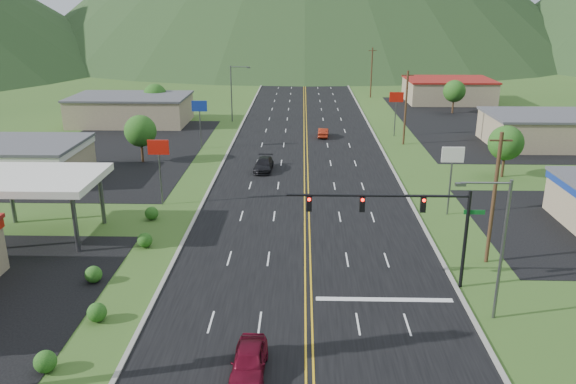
{
  "coord_description": "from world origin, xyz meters",
  "views": [
    {
      "loc": [
        -0.51,
        -20.85,
        18.63
      ],
      "look_at": [
        -1.57,
        20.77,
        4.5
      ],
      "focal_mm": 35.0,
      "sensor_mm": 36.0,
      "label": 1
    }
  ],
  "objects_px": {
    "car_red_near": "(249,362)",
    "gas_canopy": "(37,181)",
    "streetlight_west": "(233,90)",
    "traffic_signal": "(407,214)",
    "streetlight_east": "(498,241)",
    "car_dark_mid": "(264,165)",
    "car_red_far": "(323,133)"
  },
  "relations": [
    {
      "from": "streetlight_east",
      "to": "streetlight_west",
      "type": "bearing_deg",
      "value": 110.86
    },
    {
      "from": "traffic_signal",
      "to": "car_red_near",
      "type": "bearing_deg",
      "value": -134.17
    },
    {
      "from": "streetlight_west",
      "to": "car_red_near",
      "type": "bearing_deg",
      "value": -82.66
    },
    {
      "from": "traffic_signal",
      "to": "streetlight_east",
      "type": "bearing_deg",
      "value": -40.39
    },
    {
      "from": "car_dark_mid",
      "to": "gas_canopy",
      "type": "bearing_deg",
      "value": -128.06
    },
    {
      "from": "car_dark_mid",
      "to": "streetlight_east",
      "type": "bearing_deg",
      "value": -60.06
    },
    {
      "from": "car_red_near",
      "to": "car_dark_mid",
      "type": "bearing_deg",
      "value": 94.04
    },
    {
      "from": "streetlight_west",
      "to": "car_red_near",
      "type": "height_order",
      "value": "streetlight_west"
    },
    {
      "from": "streetlight_west",
      "to": "car_dark_mid",
      "type": "distance_m",
      "value": 29.5
    },
    {
      "from": "car_red_near",
      "to": "gas_canopy",
      "type": "bearing_deg",
      "value": 137.74
    },
    {
      "from": "traffic_signal",
      "to": "streetlight_west",
      "type": "xyz_separation_m",
      "value": [
        -18.16,
        56.0,
        -0.15
      ]
    },
    {
      "from": "car_red_near",
      "to": "car_red_far",
      "type": "height_order",
      "value": "car_red_near"
    },
    {
      "from": "streetlight_east",
      "to": "car_red_far",
      "type": "distance_m",
      "value": 49.88
    },
    {
      "from": "car_red_near",
      "to": "car_dark_mid",
      "type": "xyz_separation_m",
      "value": [
        -1.73,
        37.59,
        -0.04
      ]
    },
    {
      "from": "car_red_near",
      "to": "car_red_far",
      "type": "bearing_deg",
      "value": 85.39
    },
    {
      "from": "streetlight_east",
      "to": "car_red_far",
      "type": "relative_size",
      "value": 2.26
    },
    {
      "from": "streetlight_west",
      "to": "car_dark_mid",
      "type": "relative_size",
      "value": 1.83
    },
    {
      "from": "streetlight_west",
      "to": "car_dark_mid",
      "type": "xyz_separation_m",
      "value": [
        6.76,
        -28.37,
        -4.47
      ]
    },
    {
      "from": "gas_canopy",
      "to": "streetlight_west",
      "type": "bearing_deg",
      "value": 77.87
    },
    {
      "from": "streetlight_east",
      "to": "car_red_near",
      "type": "relative_size",
      "value": 2.03
    },
    {
      "from": "gas_canopy",
      "to": "car_red_near",
      "type": "relative_size",
      "value": 2.26
    },
    {
      "from": "gas_canopy",
      "to": "car_dark_mid",
      "type": "xyz_separation_m",
      "value": [
        17.09,
        19.63,
        -4.16
      ]
    },
    {
      "from": "streetlight_west",
      "to": "car_red_near",
      "type": "xyz_separation_m",
      "value": [
        8.5,
        -65.96,
        -4.43
      ]
    },
    {
      "from": "gas_canopy",
      "to": "car_dark_mid",
      "type": "height_order",
      "value": "gas_canopy"
    },
    {
      "from": "streetlight_east",
      "to": "car_dark_mid",
      "type": "bearing_deg",
      "value": 116.96
    },
    {
      "from": "streetlight_west",
      "to": "car_red_near",
      "type": "distance_m",
      "value": 66.65
    },
    {
      "from": "streetlight_west",
      "to": "car_red_near",
      "type": "relative_size",
      "value": 2.03
    },
    {
      "from": "car_red_near",
      "to": "car_dark_mid",
      "type": "relative_size",
      "value": 0.9
    },
    {
      "from": "traffic_signal",
      "to": "streetlight_west",
      "type": "height_order",
      "value": "streetlight_west"
    },
    {
      "from": "streetlight_west",
      "to": "car_red_far",
      "type": "height_order",
      "value": "streetlight_west"
    },
    {
      "from": "streetlight_west",
      "to": "car_dark_mid",
      "type": "bearing_deg",
      "value": -76.59
    },
    {
      "from": "car_red_near",
      "to": "car_dark_mid",
      "type": "distance_m",
      "value": 37.63
    }
  ]
}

